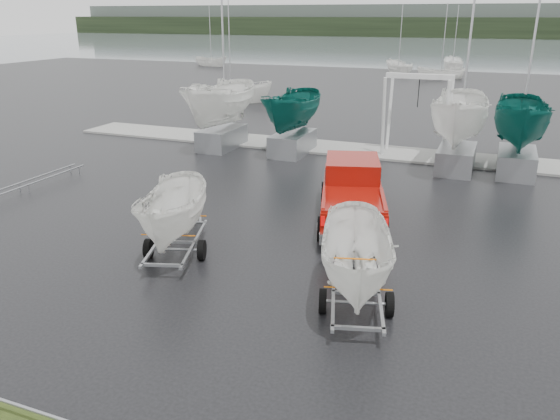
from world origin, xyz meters
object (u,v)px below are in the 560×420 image
(trailer_hitched, at_px, (361,203))
(trailer_parked, at_px, (171,169))
(boat_hoist, at_px, (418,104))
(pickup_truck, at_px, (352,190))

(trailer_hitched, relative_size, trailer_parked, 1.02)
(boat_hoist, bearing_deg, trailer_parked, -107.29)
(pickup_truck, distance_m, trailer_parked, 6.74)
(trailer_hitched, height_order, trailer_parked, trailer_hitched)
(trailer_hitched, xyz_separation_m, boat_hoist, (-1.08, 16.19, -0.10))
(pickup_truck, distance_m, trailer_hitched, 6.73)
(trailer_hitched, xyz_separation_m, trailer_parked, (-5.78, 1.11, -0.05))
(trailer_parked, bearing_deg, boat_hoist, 54.67)
(boat_hoist, bearing_deg, trailer_hitched, -86.17)
(pickup_truck, height_order, trailer_hitched, trailer_hitched)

